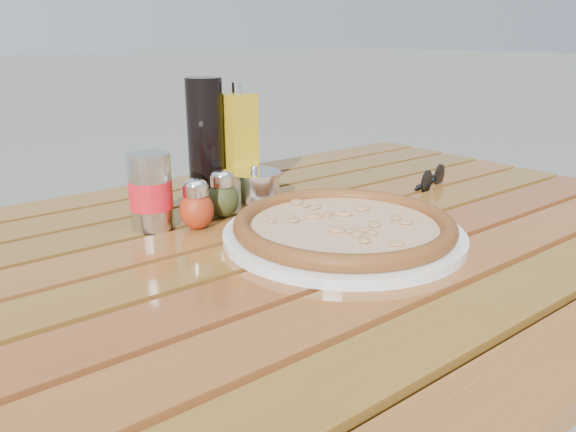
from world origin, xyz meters
TOP-DOWN VIEW (x-y plane):
  - table at (0.00, -0.00)m, footprint 1.40×0.90m
  - plate at (0.05, -0.05)m, footprint 0.47×0.47m
  - pizza at (0.05, -0.05)m, footprint 0.44×0.44m
  - pepper_shaker at (-0.09, 0.13)m, footprint 0.07×0.07m
  - oregano_shaker at (-0.03, 0.16)m, footprint 0.06×0.06m
  - dark_bottle at (0.01, 0.27)m, footprint 0.07×0.07m
  - soda_can at (-0.15, 0.18)m, footprint 0.07×0.07m
  - olive_oil_cruet at (0.07, 0.25)m, footprint 0.06×0.06m
  - parmesan_tin at (0.06, 0.19)m, footprint 0.13×0.13m
  - sunglasses at (0.40, 0.06)m, footprint 0.11×0.05m

SIDE VIEW (x-z plane):
  - table at x=0.00m, z-range 0.30..1.05m
  - plate at x=0.05m, z-range 0.75..0.76m
  - sunglasses at x=0.40m, z-range 0.74..0.79m
  - pizza at x=0.05m, z-range 0.76..0.79m
  - parmesan_tin at x=0.06m, z-range 0.74..0.82m
  - pepper_shaker at x=-0.09m, z-range 0.75..0.83m
  - oregano_shaker at x=-0.03m, z-range 0.75..0.83m
  - soda_can at x=-0.15m, z-range 0.75..0.87m
  - olive_oil_cruet at x=0.07m, z-range 0.74..0.95m
  - dark_bottle at x=0.01m, z-range 0.75..0.97m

